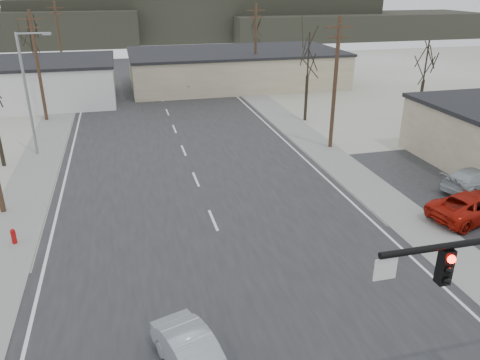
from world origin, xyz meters
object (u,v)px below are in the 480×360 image
object	(u,v)px
sedan_crossing	(194,357)
car_parked_silver	(475,180)
car_far_b	(152,64)
fire_hydrant	(14,236)
car_parked_red	(473,206)
car_far_a	(185,88)

from	to	relation	value
sedan_crossing	car_parked_silver	world-z (taller)	sedan_crossing
car_far_b	car_parked_silver	world-z (taller)	car_far_b
car_far_b	car_parked_silver	bearing A→B (deg)	-82.68
fire_hydrant	car_parked_silver	distance (m)	27.01
sedan_crossing	car_parked_red	size ratio (longest dim) A/B	0.80
fire_hydrant	car_far_a	distance (m)	34.35
fire_hydrant	car_far_a	bearing A→B (deg)	67.56
car_parked_silver	car_parked_red	bearing A→B (deg)	124.57
fire_hydrant	car_far_b	bearing A→B (deg)	77.84
car_far_b	car_parked_red	size ratio (longest dim) A/B	0.82
car_far_a	car_far_b	distance (m)	18.05
car_far_a	car_parked_silver	size ratio (longest dim) A/B	1.12
fire_hydrant	car_parked_silver	bearing A→B (deg)	0.03
car_far_a	car_parked_red	distance (m)	36.75
car_far_a	sedan_crossing	bearing A→B (deg)	99.36
sedan_crossing	car_parked_red	world-z (taller)	car_parked_red
car_far_a	car_far_b	xyz separation A→B (m)	(-2.41, 17.89, -0.04)
car_parked_silver	sedan_crossing	bearing A→B (deg)	103.55
fire_hydrant	car_parked_silver	world-z (taller)	car_parked_silver
sedan_crossing	car_parked_silver	size ratio (longest dim) A/B	0.88
fire_hydrant	car_far_a	size ratio (longest dim) A/B	0.16
sedan_crossing	car_parked_silver	xyz separation A→B (m)	(19.53, 10.67, -0.01)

